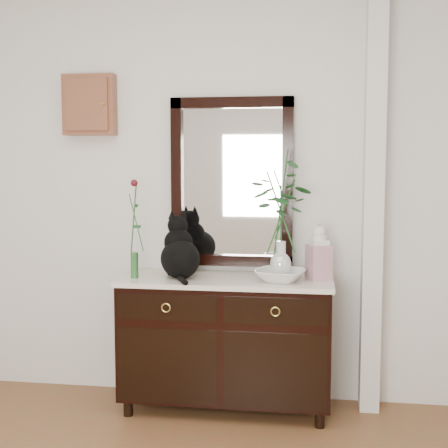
% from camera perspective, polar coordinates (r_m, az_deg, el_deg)
% --- Properties ---
extents(wall_back, '(3.60, 0.04, 2.70)m').
position_cam_1_polar(wall_back, '(4.11, -0.65, 2.58)').
color(wall_back, silver).
rests_on(wall_back, ground).
extents(pilaster, '(0.12, 0.20, 2.70)m').
position_cam_1_polar(pilaster, '(4.00, 13.47, 2.33)').
color(pilaster, silver).
rests_on(pilaster, ground).
extents(sideboard, '(1.33, 0.52, 0.82)m').
position_cam_1_polar(sideboard, '(4.00, 0.22, -10.26)').
color(sideboard, black).
rests_on(sideboard, ground).
extents(wall_mirror, '(0.80, 0.06, 1.10)m').
position_cam_1_polar(wall_mirror, '(4.08, 0.70, 3.82)').
color(wall_mirror, black).
rests_on(wall_mirror, wall_back).
extents(key_cabinet, '(0.35, 0.10, 0.40)m').
position_cam_1_polar(key_cabinet, '(4.30, -12.19, 10.59)').
color(key_cabinet, brown).
rests_on(key_cabinet, wall_back).
extents(cat, '(0.39, 0.43, 0.40)m').
position_cam_1_polar(cat, '(3.91, -4.03, -2.04)').
color(cat, black).
rests_on(cat, sideboard).
extents(lotus_bowl, '(0.36, 0.36, 0.07)m').
position_cam_1_polar(lotus_bowl, '(3.81, 5.19, -4.70)').
color(lotus_bowl, silver).
rests_on(lotus_bowl, sideboard).
extents(vase_branches, '(0.49, 0.49, 0.79)m').
position_cam_1_polar(vase_branches, '(3.76, 5.24, 1.00)').
color(vase_branches, silver).
rests_on(vase_branches, lotus_bowl).
extents(bud_vase_rose, '(0.10, 0.10, 0.63)m').
position_cam_1_polar(bud_vase_rose, '(3.91, -8.24, -0.38)').
color(bud_vase_rose, '#2C652E').
rests_on(bud_vase_rose, sideboard).
extents(ginger_jar, '(0.17, 0.17, 0.35)m').
position_cam_1_polar(ginger_jar, '(3.87, 8.66, -2.54)').
color(ginger_jar, white).
rests_on(ginger_jar, sideboard).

